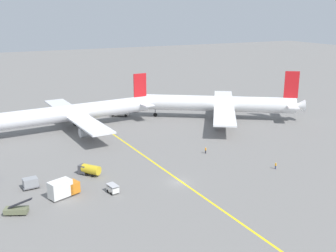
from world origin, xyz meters
TOP-DOWN VIEW (x-y plane):
  - ground_plane at (0.00, 0.00)m, footprint 600.00×600.00m
  - taxiway_stripe at (0.05, 10.00)m, footprint 7.03×119.85m
  - airliner_at_gate_left at (-11.80, 48.38)m, footprint 58.04×46.90m
  - airliner_being_pushed at (35.06, 39.98)m, footprint 49.39×44.29m
  - pushback_tug at (7.19, 57.59)m, footprint 8.87×6.00m
  - gse_belt_loader_portside at (-31.84, 0.31)m, footprint 5.01×3.24m
  - gse_container_dolly_flat at (-28.08, 10.43)m, footprint 3.38×2.48m
  - gse_baggage_cart_trailing at (-13.93, 1.24)m, footprint 2.07×2.98m
  - gse_catering_truck_tall at (-22.92, 3.66)m, footprint 6.31×4.33m
  - gse_fuel_bowser_stubby at (-15.69, 11.91)m, footprint 4.53×5.00m
  - ground_crew_wing_walker_right at (14.10, 12.74)m, footprint 0.39×0.44m
  - ground_crew_marshaller_foreground at (22.91, -2.99)m, footprint 0.36×0.36m

SIDE VIEW (x-z plane):
  - ground_plane at x=0.00m, z-range 0.00..0.00m
  - taxiway_stripe at x=0.05m, z-range 0.00..0.01m
  - ground_crew_marshaller_foreground at x=22.91m, z-range 0.03..1.61m
  - gse_belt_loader_portside at x=-31.84m, z-range -0.68..2.33m
  - gse_baggage_cart_trailing at x=-13.93m, z-range 0.01..1.72m
  - ground_crew_wing_walker_right at x=14.10m, z-range 0.04..1.71m
  - gse_container_dolly_flat at x=-28.08m, z-range 0.10..2.25m
  - pushback_tug at x=7.19m, z-range -0.22..2.65m
  - gse_fuel_bowser_stubby at x=-15.69m, z-range 0.13..2.53m
  - gse_catering_truck_tall at x=-22.92m, z-range 0.01..3.51m
  - airliner_being_pushed at x=35.06m, z-range -3.07..12.94m
  - airliner_at_gate_left at x=-11.80m, z-range -2.51..12.49m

